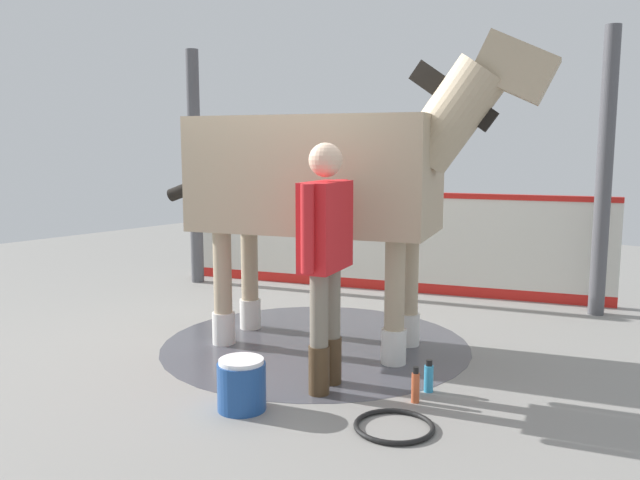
% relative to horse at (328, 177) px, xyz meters
% --- Properties ---
extents(ground_plane, '(16.00, 16.00, 0.02)m').
position_rel_horse_xyz_m(ground_plane, '(0.30, 0.08, -1.49)').
color(ground_plane, gray).
extents(wet_patch, '(2.71, 2.71, 0.00)m').
position_rel_horse_xyz_m(wet_patch, '(0.11, 0.04, -1.48)').
color(wet_patch, '#4C4C54').
rests_on(wet_patch, ground).
extents(barrier_wall, '(4.99, 1.73, 1.20)m').
position_rel_horse_xyz_m(barrier_wall, '(0.86, -2.21, -0.93)').
color(barrier_wall, silver).
rests_on(barrier_wall, ground).
extents(roof_post_near, '(0.16, 0.16, 2.92)m').
position_rel_horse_xyz_m(roof_post_near, '(-1.52, -2.60, -0.02)').
color(roof_post_near, '#4C4C51').
rests_on(roof_post_near, ground).
extents(roof_post_far, '(0.16, 0.16, 2.92)m').
position_rel_horse_xyz_m(roof_post_far, '(3.00, -1.10, -0.02)').
color(roof_post_far, '#4C4C51').
rests_on(roof_post_far, ground).
extents(horse, '(3.28, 1.55, 2.60)m').
position_rel_horse_xyz_m(horse, '(0.00, 0.00, 0.00)').
color(horse, tan).
rests_on(horse, ground).
extents(handler, '(0.35, 0.68, 1.76)m').
position_rel_horse_xyz_m(handler, '(-0.61, 0.81, -0.45)').
color(handler, '#47331E').
rests_on(handler, ground).
extents(wash_bucket, '(0.32, 0.32, 0.35)m').
position_rel_horse_xyz_m(wash_bucket, '(-0.41, 1.46, -1.31)').
color(wash_bucket, '#1E478C').
rests_on(wash_bucket, ground).
extents(bottle_shampoo, '(0.07, 0.07, 0.24)m').
position_rel_horse_xyz_m(bottle_shampoo, '(-1.23, 0.41, -1.38)').
color(bottle_shampoo, '#3399CC').
rests_on(bottle_shampoo, ground).
extents(bottle_spray, '(0.06, 0.06, 0.25)m').
position_rel_horse_xyz_m(bottle_spray, '(-1.25, 0.63, -1.37)').
color(bottle_spray, '#CC5933').
rests_on(bottle_spray, ground).
extents(hose_coil, '(0.51, 0.51, 0.03)m').
position_rel_horse_xyz_m(hose_coil, '(-1.37, 1.08, -1.47)').
color(hose_coil, black).
rests_on(hose_coil, ground).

